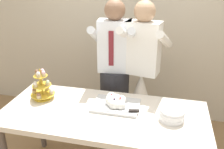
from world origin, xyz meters
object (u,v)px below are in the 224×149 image
at_px(person_groom, 114,84).
at_px(person_bride, 140,101).
at_px(cupcake_stand, 42,87).
at_px(dessert_table, 103,119).
at_px(main_cake_tray, 116,102).
at_px(plate_stack, 172,115).

height_order(person_groom, person_bride, same).
xyz_separation_m(cupcake_stand, person_groom, (0.59, 0.52, -0.15)).
relative_size(dessert_table, main_cake_tray, 4.15).
xyz_separation_m(main_cake_tray, person_groom, (-0.13, 0.51, -0.07)).
bearing_deg(person_bride, plate_stack, -61.31).
xyz_separation_m(dessert_table, main_cake_tray, (0.09, 0.12, 0.12)).
relative_size(cupcake_stand, person_groom, 0.18).
distance_m(dessert_table, main_cake_tray, 0.19).
distance_m(cupcake_stand, plate_stack, 1.22).
bearing_deg(cupcake_stand, person_bride, 29.66).
bearing_deg(cupcake_stand, plate_stack, -4.43).
bearing_deg(main_cake_tray, person_groom, 103.82).
relative_size(cupcake_stand, person_bride, 0.18).
bearing_deg(cupcake_stand, main_cake_tray, 0.40).
height_order(main_cake_tray, plate_stack, main_cake_tray).
height_order(cupcake_stand, main_cake_tray, cupcake_stand).
xyz_separation_m(dessert_table, person_bride, (0.25, 0.61, -0.12)).
bearing_deg(dessert_table, main_cake_tray, 53.45).
height_order(dessert_table, person_bride, person_bride).
relative_size(cupcake_stand, main_cake_tray, 0.70).
xyz_separation_m(plate_stack, person_bride, (-0.33, 0.60, -0.24)).
height_order(dessert_table, person_groom, person_groom).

